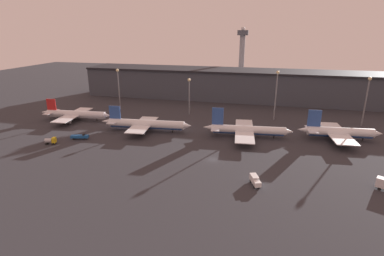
% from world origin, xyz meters
% --- Properties ---
extents(ground, '(600.00, 600.00, 0.00)m').
position_xyz_m(ground, '(0.00, 0.00, 0.00)').
color(ground, '#2D2D33').
extents(terminal_building, '(223.24, 30.38, 20.95)m').
position_xyz_m(terminal_building, '(0.00, 107.76, 10.52)').
color(terminal_building, '#3D424C').
rests_on(terminal_building, ground).
extents(airplane_0, '(40.93, 30.91, 11.51)m').
position_xyz_m(airplane_0, '(-82.55, 33.47, 3.31)').
color(airplane_0, silver).
rests_on(airplane_0, ground).
extents(airplane_1, '(45.70, 27.67, 12.17)m').
position_xyz_m(airplane_1, '(-37.99, 25.38, 3.57)').
color(airplane_1, white).
rests_on(airplane_1, ground).
extents(airplane_2, '(41.46, 34.99, 13.46)m').
position_xyz_m(airplane_2, '(10.75, 28.99, 3.38)').
color(airplane_2, white).
rests_on(airplane_2, ground).
extents(airplane_3, '(36.59, 32.05, 13.58)m').
position_xyz_m(airplane_3, '(51.30, 34.94, 3.68)').
color(airplane_3, white).
rests_on(airplane_3, ground).
extents(service_vehicle_2, '(8.12, 4.20, 2.67)m').
position_xyz_m(service_vehicle_2, '(-62.73, 7.50, 1.27)').
color(service_vehicle_2, '#195199').
rests_on(service_vehicle_2, ground).
extents(service_vehicle_3, '(4.11, 6.57, 2.82)m').
position_xyz_m(service_vehicle_3, '(16.72, -15.92, 1.62)').
color(service_vehicle_3, white).
rests_on(service_vehicle_3, ground).
extents(service_vehicle_4, '(4.90, 2.98, 3.08)m').
position_xyz_m(service_vehicle_4, '(-71.34, -1.03, 1.62)').
color(service_vehicle_4, gold).
rests_on(service_vehicle_4, ground).
extents(lamp_post_0, '(1.80, 1.80, 25.12)m').
position_xyz_m(lamp_post_0, '(-69.80, 61.17, 15.97)').
color(lamp_post_0, slate).
rests_on(lamp_post_0, ground).
extents(lamp_post_1, '(1.80, 1.80, 21.08)m').
position_xyz_m(lamp_post_1, '(-25.12, 61.17, 13.72)').
color(lamp_post_1, slate).
rests_on(lamp_post_1, ground).
extents(lamp_post_2, '(1.80, 1.80, 26.91)m').
position_xyz_m(lamp_post_2, '(23.32, 61.17, 16.95)').
color(lamp_post_2, slate).
rests_on(lamp_post_2, ground).
extents(lamp_post_3, '(1.80, 1.80, 25.24)m').
position_xyz_m(lamp_post_3, '(67.55, 61.17, 16.03)').
color(lamp_post_3, slate).
rests_on(lamp_post_3, ground).
extents(control_tower, '(9.00, 9.00, 49.84)m').
position_xyz_m(control_tower, '(-4.01, 155.30, 28.66)').
color(control_tower, '#99999E').
rests_on(control_tower, ground).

